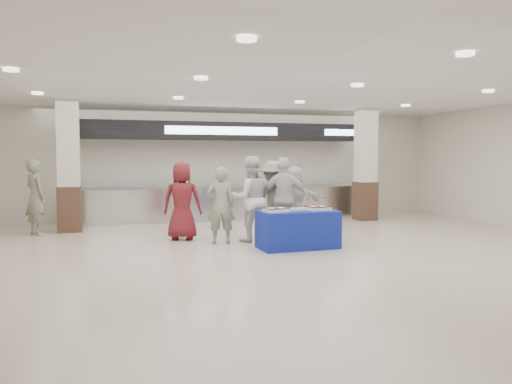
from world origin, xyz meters
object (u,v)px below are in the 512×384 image
object	(u,v)px
display_table	(298,229)
cupcake_tray	(299,209)
soldier_bg	(36,197)
civilian_white	(294,200)
sheet_cake_left	(276,209)
civilian_maroon	(182,201)
soldier_b	(273,200)
chef_tall	(250,199)
sheet_cake_right	(318,207)
soldier_a	(221,205)
chef_short	(284,199)

from	to	relation	value
display_table	cupcake_tray	size ratio (longest dim) A/B	4.35
soldier_bg	civilian_white	bearing A→B (deg)	-139.24
sheet_cake_left	civilian_maroon	size ratio (longest dim) A/B	0.29
soldier_b	civilian_white	size ratio (longest dim) A/B	1.08
civilian_maroon	soldier_bg	world-z (taller)	soldier_bg
civilian_maroon	chef_tall	distance (m)	1.50
civilian_maroon	sheet_cake_right	bearing A→B (deg)	162.89
soldier_bg	display_table	bearing A→B (deg)	-155.94
soldier_a	soldier_b	xyz separation A→B (m)	(1.28, 0.36, 0.06)
display_table	civilian_white	xyz separation A→B (m)	(0.56, 1.69, 0.43)
sheet_cake_left	sheet_cake_right	bearing A→B (deg)	5.02
cupcake_tray	soldier_bg	size ratio (longest dim) A/B	0.20
cupcake_tray	soldier_bg	xyz separation A→B (m)	(-5.24, 3.35, 0.11)
sheet_cake_left	sheet_cake_right	xyz separation A→B (m)	(0.91, 0.08, 0.00)
display_table	sheet_cake_right	distance (m)	0.61
chef_tall	civilian_maroon	bearing A→B (deg)	-22.65
sheet_cake_left	soldier_bg	distance (m)	5.82
soldier_b	civilian_white	xyz separation A→B (m)	(0.64, 0.39, -0.06)
chef_tall	chef_short	size ratio (longest dim) A/B	1.01
sheet_cake_left	civilian_maroon	xyz separation A→B (m)	(-1.59, 1.70, 0.06)
sheet_cake_left	civilian_maroon	distance (m)	2.33
display_table	soldier_a	world-z (taller)	soldier_a
soldier_a	chef_short	size ratio (longest dim) A/B	0.89
chef_tall	civilian_white	bearing A→B (deg)	-152.83
soldier_b	soldier_bg	xyz separation A→B (m)	(-5.15, 2.00, 0.02)
sheet_cake_right	chef_tall	world-z (taller)	chef_tall
cupcake_tray	soldier_b	distance (m)	1.35
sheet_cake_left	chef_tall	bearing A→B (deg)	100.59
display_table	soldier_b	xyz separation A→B (m)	(-0.08, 1.31, 0.49)
display_table	chef_tall	world-z (taller)	chef_tall
soldier_a	sheet_cake_left	bearing A→B (deg)	139.43
soldier_a	soldier_b	size ratio (longest dim) A/B	0.93
civilian_white	sheet_cake_right	bearing A→B (deg)	103.32
soldier_a	soldier_b	world-z (taller)	soldier_b
soldier_a	sheet_cake_right	bearing A→B (deg)	160.75
sheet_cake_left	soldier_bg	bearing A→B (deg)	144.90
display_table	soldier_a	bearing A→B (deg)	143.09
display_table	soldier_a	distance (m)	1.71
display_table	chef_short	size ratio (longest dim) A/B	0.85
display_table	civilian_white	world-z (taller)	civilian_white
cupcake_tray	soldier_b	size ratio (longest dim) A/B	0.21
civilian_maroon	civilian_white	xyz separation A→B (m)	(2.62, 0.03, -0.06)
chef_short	sheet_cake_left	bearing A→B (deg)	78.13
soldier_a	soldier_b	bearing A→B (deg)	-156.74
chef_tall	soldier_b	size ratio (longest dim) A/B	1.06
sheet_cake_left	soldier_bg	xyz separation A→B (m)	(-4.76, 3.35, 0.09)
chef_tall	soldier_b	xyz separation A→B (m)	(0.60, 0.24, -0.05)
cupcake_tray	chef_short	size ratio (longest dim) A/B	0.20
civilian_maroon	soldier_bg	distance (m)	3.57
civilian_white	soldier_bg	xyz separation A→B (m)	(-5.79, 1.61, 0.09)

